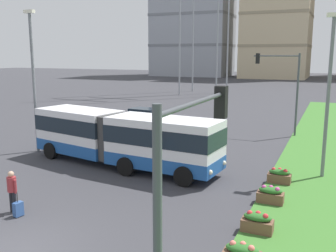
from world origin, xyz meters
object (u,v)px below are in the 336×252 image
(articulated_bus, at_px, (122,137))
(flower_planter_3, at_px, (279,176))
(rolling_suitcase, at_px, (18,209))
(streetlight_left, at_px, (33,76))
(flower_planter_1, at_px, (257,222))
(pedestrian_crossing, at_px, (12,189))
(streetlight_median, at_px, (329,90))
(traffic_light_far_right, at_px, (283,80))
(flower_planter_2, at_px, (270,195))
(car_grey_wagon, at_px, (145,118))
(apartment_tower_west, at_px, (193,2))
(apartment_tower_westcentre, at_px, (279,1))
(traffic_light_near_right, at_px, (187,179))

(articulated_bus, bearing_deg, flower_planter_3, 2.29)
(rolling_suitcase, xyz_separation_m, flower_planter_3, (8.86, 8.00, 0.11))
(streetlight_left, bearing_deg, flower_planter_1, -21.39)
(pedestrian_crossing, relative_size, streetlight_left, 0.19)
(streetlight_median, bearing_deg, articulated_bus, -167.95)
(flower_planter_3, bearing_deg, flower_planter_1, -90.00)
(traffic_light_far_right, distance_m, streetlight_median, 10.52)
(flower_planter_2, bearing_deg, car_grey_wagon, 133.11)
(flower_planter_3, distance_m, streetlight_left, 16.06)
(flower_planter_3, xyz_separation_m, streetlight_left, (-15.42, 0.34, 4.50))
(flower_planter_3, height_order, streetlight_median, streetlight_median)
(car_grey_wagon, relative_size, streetlight_median, 0.56)
(apartment_tower_west, bearing_deg, traffic_light_far_right, -65.35)
(flower_planter_3, distance_m, apartment_tower_westcentre, 92.64)
(flower_planter_1, distance_m, streetlight_left, 17.16)
(apartment_tower_west, xyz_separation_m, apartment_tower_westcentre, (23.92, 0.43, -0.97))
(rolling_suitcase, bearing_deg, car_grey_wagon, 102.13)
(flower_planter_1, distance_m, traffic_light_far_right, 18.05)
(pedestrian_crossing, bearing_deg, streetlight_left, 126.88)
(flower_planter_2, height_order, streetlight_left, streetlight_left)
(flower_planter_2, relative_size, apartment_tower_westcentre, 0.03)
(rolling_suitcase, height_order, traffic_light_near_right, traffic_light_near_right)
(pedestrian_crossing, distance_m, rolling_suitcase, 0.85)
(streetlight_left, bearing_deg, pedestrian_crossing, -53.12)
(flower_planter_2, bearing_deg, traffic_light_near_right, -92.56)
(flower_planter_1, xyz_separation_m, flower_planter_3, (0.00, 5.70, 0.00))
(streetlight_median, height_order, apartment_tower_west, apartment_tower_west)
(streetlight_median, bearing_deg, streetlight_left, -174.83)
(car_grey_wagon, relative_size, traffic_light_near_right, 0.83)
(traffic_light_near_right, bearing_deg, car_grey_wagon, 118.84)
(car_grey_wagon, distance_m, apartment_tower_west, 84.18)
(traffic_light_near_right, relative_size, streetlight_left, 0.61)
(car_grey_wagon, relative_size, apartment_tower_west, 0.11)
(flower_planter_2, height_order, traffic_light_near_right, traffic_light_near_right)
(traffic_light_far_right, distance_m, streetlight_left, 18.11)
(streetlight_left, bearing_deg, apartment_tower_west, 103.61)
(flower_planter_3, relative_size, apartment_tower_westcentre, 0.03)
(streetlight_left, bearing_deg, rolling_suitcase, -51.82)
(flower_planter_2, relative_size, streetlight_left, 0.12)
(articulated_bus, height_order, traffic_light_far_right, traffic_light_far_right)
(traffic_light_far_right, relative_size, traffic_light_near_right, 1.15)
(pedestrian_crossing, bearing_deg, traffic_light_far_right, 68.26)
(car_grey_wagon, xyz_separation_m, pedestrian_crossing, (3.65, -18.87, 0.25))
(traffic_light_far_right, bearing_deg, traffic_light_near_right, -87.42)
(flower_planter_1, bearing_deg, apartment_tower_west, 111.27)
(car_grey_wagon, xyz_separation_m, rolling_suitcase, (4.10, -19.07, -0.44))
(pedestrian_crossing, xyz_separation_m, rolling_suitcase, (0.45, -0.20, -0.69))
(rolling_suitcase, bearing_deg, traffic_light_far_right, 69.59)
(apartment_tower_westcentre, bearing_deg, streetlight_median, -80.36)
(pedestrian_crossing, relative_size, apartment_tower_west, 0.04)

